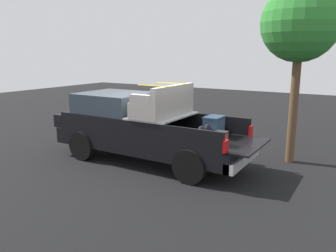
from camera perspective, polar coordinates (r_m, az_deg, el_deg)
ground_plane at (r=9.64m, az=-3.06°, el=-6.01°), size 40.00×40.00×0.00m
pickup_truck at (r=9.59m, az=-4.95°, el=-0.08°), size 6.05×2.06×2.23m
tree_background at (r=9.77m, az=21.71°, el=15.87°), size 2.06×2.06×4.85m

